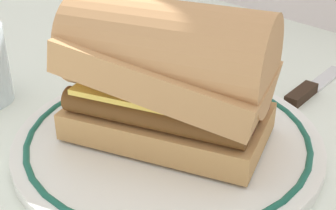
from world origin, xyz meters
The scene contains 4 objects.
ground_plane centered at (0.00, 0.00, 0.00)m, with size 1.50×1.50×0.00m, color silver.
plate centered at (0.01, -0.01, 0.01)m, with size 0.29×0.29×0.01m.
sausage_sandwich centered at (0.01, -0.01, 0.08)m, with size 0.21×0.17×0.13m.
butter_knife centered at (0.04, 0.19, 0.00)m, with size 0.03×0.14×0.01m.
Camera 1 is at (0.29, -0.27, 0.25)m, focal length 50.39 mm.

